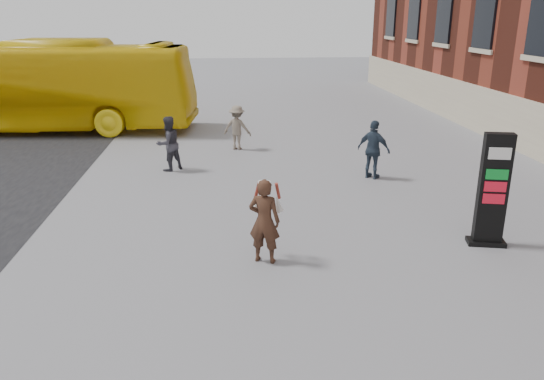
{
  "coord_description": "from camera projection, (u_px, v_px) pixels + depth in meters",
  "views": [
    {
      "loc": [
        -0.79,
        -8.83,
        4.56
      ],
      "look_at": [
        0.16,
        1.45,
        1.11
      ],
      "focal_mm": 35.0,
      "sensor_mm": 36.0,
      "label": 1
    }
  ],
  "objects": [
    {
      "name": "bus",
      "position": [
        31.0,
        86.0,
        21.31
      ],
      "size": [
        13.2,
        4.26,
        3.61
      ],
      "primitive_type": "imported",
      "rotation": [
        0.0,
        0.0,
        1.47
      ],
      "color": "yellow",
      "rests_on": "road"
    },
    {
      "name": "woman",
      "position": [
        264.0,
        220.0,
        10.02
      ],
      "size": [
        0.76,
        0.73,
        1.67
      ],
      "rotation": [
        0.0,
        0.0,
        2.8
      ],
      "color": "#342016",
      "rests_on": "ground"
    },
    {
      "name": "pedestrian_b",
      "position": [
        237.0,
        128.0,
        18.52
      ],
      "size": [
        1.14,
        0.91,
        1.54
      ],
      "primitive_type": "imported",
      "rotation": [
        0.0,
        0.0,
        2.75
      ],
      "color": "#7A6E5E",
      "rests_on": "ground"
    },
    {
      "name": "pedestrian_a",
      "position": [
        168.0,
        144.0,
        15.99
      ],
      "size": [
        1.02,
        0.99,
        1.66
      ],
      "primitive_type": "imported",
      "rotation": [
        0.0,
        0.0,
        3.81
      ],
      "color": "#35343D",
      "rests_on": "ground"
    },
    {
      "name": "pedestrian_c",
      "position": [
        374.0,
        150.0,
        15.19
      ],
      "size": [
        1.02,
        0.97,
        1.7
      ],
      "primitive_type": "imported",
      "rotation": [
        0.0,
        0.0,
        2.42
      ],
      "color": "#2D3B4B",
      "rests_on": "ground"
    },
    {
      "name": "ground",
      "position": [
        271.0,
        272.0,
        9.86
      ],
      "size": [
        100.0,
        100.0,
        0.0
      ],
      "primitive_type": "plane",
      "color": "#9E9EA3"
    },
    {
      "name": "info_pylon",
      "position": [
        493.0,
        191.0,
        10.66
      ],
      "size": [
        0.82,
        0.53,
        2.35
      ],
      "rotation": [
        0.0,
        0.0,
        -0.22
      ],
      "color": "black",
      "rests_on": "ground"
    }
  ]
}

